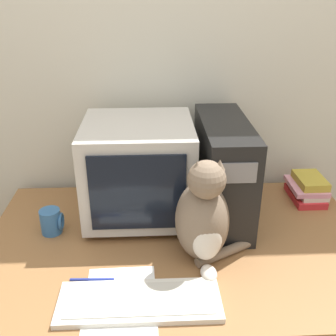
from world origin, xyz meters
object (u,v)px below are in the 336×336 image
at_px(crt_monitor, 139,169).
at_px(keyboard, 140,301).
at_px(cat, 203,218).
at_px(pen, 92,280).
at_px(book_stack, 307,188).
at_px(computer_tower, 223,170).
at_px(mug, 52,221).

bearing_deg(crt_monitor, keyboard, -89.38).
xyz_separation_m(cat, pen, (-0.36, -0.10, -0.15)).
relative_size(crt_monitor, pen, 2.94).
bearing_deg(crt_monitor, cat, -53.10).
xyz_separation_m(crt_monitor, book_stack, (0.72, 0.09, -0.15)).
bearing_deg(crt_monitor, computer_tower, -2.62).
relative_size(computer_tower, book_stack, 2.46).
relative_size(computer_tower, cat, 1.30).
bearing_deg(cat, keyboard, -140.19).
height_order(pen, mug, mug).
relative_size(computer_tower, keyboard, 1.02).
bearing_deg(computer_tower, cat, -111.89).
xyz_separation_m(computer_tower, pen, (-0.47, -0.37, -0.19)).
distance_m(cat, pen, 0.40).
xyz_separation_m(keyboard, book_stack, (0.71, 0.59, 0.04)).
bearing_deg(keyboard, cat, 45.11).
relative_size(keyboard, mug, 5.00).
height_order(keyboard, pen, keyboard).
xyz_separation_m(pen, mug, (-0.18, 0.27, 0.04)).
relative_size(cat, mug, 3.93).
xyz_separation_m(computer_tower, book_stack, (0.39, 0.11, -0.15)).
bearing_deg(computer_tower, book_stack, 15.19).
xyz_separation_m(book_stack, pen, (-0.86, -0.48, -0.04)).
bearing_deg(book_stack, cat, -143.11).
relative_size(book_stack, pen, 1.41).
relative_size(keyboard, cat, 1.27).
relative_size(crt_monitor, book_stack, 2.08).
distance_m(crt_monitor, pen, 0.46).
bearing_deg(cat, pen, -169.37).
relative_size(keyboard, pen, 3.41).
distance_m(crt_monitor, book_stack, 0.74).
bearing_deg(book_stack, crt_monitor, -172.67).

